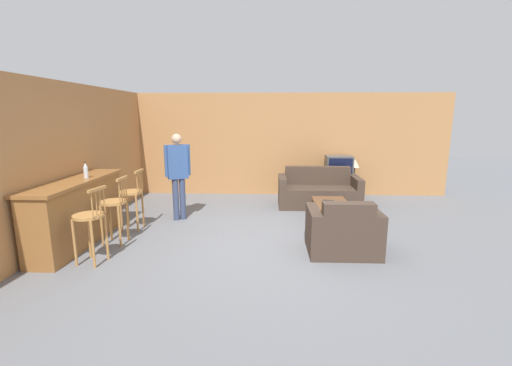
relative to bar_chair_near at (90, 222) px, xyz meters
name	(u,v)px	position (x,y,z in m)	size (l,w,h in m)	color
ground_plane	(259,246)	(2.32, 0.73, -0.61)	(24.00, 24.00, 0.00)	slate
wall_back	(263,145)	(2.32, 4.40, 0.69)	(9.40, 0.08, 2.60)	#B27A47
wall_left	(95,154)	(-0.93, 2.07, 0.69)	(0.08, 8.67, 2.60)	#B27A47
bar_counter	(78,212)	(-0.59, 0.74, -0.08)	(0.55, 2.21, 1.05)	brown
bar_chair_near	(90,222)	(0.00, 0.00, 0.00)	(0.48, 0.48, 1.09)	#B77F42
bar_chair_mid	(114,207)	(0.00, 0.76, 0.00)	(0.42, 0.42, 1.09)	#B77F42
bar_chair_far	(132,197)	(0.00, 1.47, 0.00)	(0.41, 0.41, 1.09)	#B77F42
couch_far	(319,192)	(3.61, 3.24, -0.29)	(1.82, 0.87, 0.87)	#423328
armchair_near	(343,233)	(3.60, 0.50, -0.29)	(1.05, 0.82, 0.85)	#423328
coffee_table	(331,205)	(3.67, 1.91, -0.24)	(0.64, 1.07, 0.42)	brown
tv_unit	(338,187)	(4.20, 4.04, -0.34)	(1.05, 0.44, 0.54)	black
tv	(339,166)	(4.20, 4.04, 0.19)	(0.64, 0.44, 0.53)	#4C4C4C
bottle	(86,171)	(-0.50, 0.92, 0.57)	(0.07, 0.07, 0.27)	silver
book_on_table	(328,201)	(3.61, 1.93, -0.17)	(0.23, 0.19, 0.03)	black
table_lamp	(355,164)	(4.60, 4.04, 0.25)	(0.22, 0.22, 0.44)	brown
person_by_window	(178,171)	(0.70, 2.08, 0.37)	(0.46, 0.30, 1.70)	#384260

